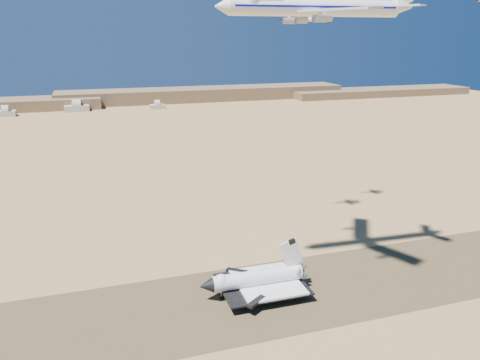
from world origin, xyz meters
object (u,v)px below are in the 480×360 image
object	(u,v)px
shuttle	(256,280)
crew_c	(278,297)
chase_jet_e	(330,9)
chase_jet_d	(297,19)
crew_a	(278,300)
carrier_747	(310,8)
crew_b	(290,299)

from	to	relation	value
shuttle	crew_c	size ratio (longest dim) A/B	25.72
shuttle	chase_jet_e	bearing A→B (deg)	48.95
chase_jet_d	chase_jet_e	distance (m)	25.10
crew_a	chase_jet_e	bearing A→B (deg)	-22.42
carrier_747	crew_a	bearing A→B (deg)	-129.92
crew_a	crew_b	world-z (taller)	crew_b
crew_a	crew_c	size ratio (longest dim) A/B	1.14
crew_b	crew_c	distance (m)	4.72
shuttle	carrier_747	world-z (taller)	carrier_747
carrier_747	crew_c	world-z (taller)	carrier_747
chase_jet_d	chase_jet_e	bearing A→B (deg)	33.48
crew_b	chase_jet_d	size ratio (longest dim) A/B	0.12
carrier_747	crew_a	xyz separation A→B (m)	(-15.97, -16.84, -100.47)
shuttle	chase_jet_d	distance (m)	117.58
carrier_747	chase_jet_d	xyz separation A→B (m)	(18.43, 50.38, -2.23)
carrier_747	crew_c	distance (m)	102.77
carrier_747	crew_c	bearing A→B (deg)	-132.08
carrier_747	crew_b	world-z (taller)	carrier_747
carrier_747	chase_jet_e	distance (m)	73.39
chase_jet_d	shuttle	bearing A→B (deg)	-116.51
carrier_747	crew_b	size ratio (longest dim) A/B	37.62
chase_jet_e	chase_jet_d	bearing A→B (deg)	-148.41
carrier_747	chase_jet_e	world-z (taller)	carrier_747
carrier_747	crew_c	xyz separation A→B (m)	(-15.06, -14.73, -100.59)
crew_b	crew_c	xyz separation A→B (m)	(-3.64, 2.99, -0.16)
crew_a	crew_c	world-z (taller)	crew_a
crew_a	chase_jet_e	distance (m)	141.43
chase_jet_d	chase_jet_e	xyz separation A→B (m)	(22.03, 10.77, 5.38)
crew_a	chase_jet_d	distance (m)	123.91
crew_a	crew_c	distance (m)	2.30
crew_b	chase_jet_d	world-z (taller)	chase_jet_d
crew_a	chase_jet_e	size ratio (longest dim) A/B	0.12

